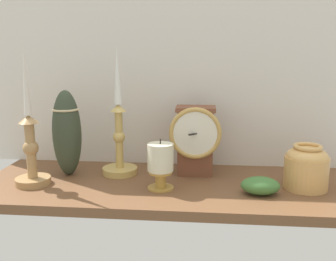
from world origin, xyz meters
The scene contains 9 objects.
ground_plane centered at (0.00, 0.00, -1.20)cm, with size 100.00×36.00×2.40cm, color brown.
back_wall centered at (0.00, 18.50, 32.50)cm, with size 120.00×2.00×65.00cm, color silver.
mantel_clock centered at (6.03, 7.80, 10.20)cm, with size 14.11×9.50×19.38cm.
candlestick_tall_left centered at (-15.00, 6.42, 10.20)cm, with size 9.78×9.78×35.62cm.
candlestick_tall_center centered at (-35.47, -4.38, 10.06)cm, with size 8.94×8.94×35.75cm.
brass_vase_jar centered at (33.89, -0.71, 5.73)cm, with size 10.83×10.83×11.26cm.
pillar_candle_front centered at (-2.26, -4.28, 6.70)cm, with size 6.54×6.54×12.72cm.
tall_ceramic_vase centered at (-28.93, 4.09, 11.96)cm, with size 7.79×7.79×23.64cm.
ivy_sprig centered at (22.07, -5.90, 2.13)cm, with size 9.35×6.54×4.27cm.
Camera 1 is at (8.23, -94.63, 33.74)cm, focal length 40.82 mm.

